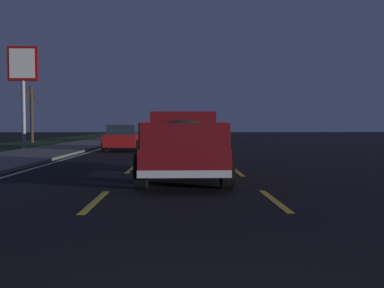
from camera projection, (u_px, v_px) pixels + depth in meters
name	position (u px, v px, depth m)	size (l,w,h in m)	color
ground	(180.00, 147.00, 29.08)	(144.00, 144.00, 0.00)	black
sidewalk_shoulder	(75.00, 146.00, 28.83)	(108.00, 4.00, 0.12)	slate
grass_verge	(3.00, 147.00, 28.66)	(108.00, 6.00, 0.01)	#1E3819
lane_markings	(141.00, 144.00, 32.44)	(108.00, 7.04, 0.01)	yellow
pickup_truck	(183.00, 143.00, 11.32)	(5.43, 2.29, 1.87)	maroon
sedan_red	(123.00, 137.00, 24.44)	(4.44, 2.08, 1.54)	maroon
sedan_green	(181.00, 133.00, 37.84)	(4.45, 2.11, 1.54)	#14592D
gas_price_sign	(23.00, 72.00, 26.16)	(0.27, 1.90, 6.57)	#99999E
bare_tree_far	(31.00, 112.00, 35.86)	(0.89, 2.10, 5.00)	#423323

